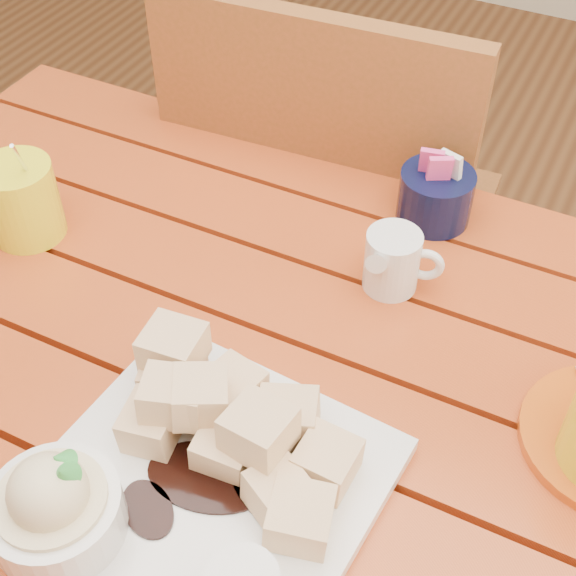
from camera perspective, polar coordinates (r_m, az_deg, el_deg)
The scene contains 6 objects.
table at distance 0.90m, azimuth -1.63°, elevation -10.68°, with size 1.20×0.79×0.75m.
dessert_plate at distance 0.72m, azimuth -8.00°, elevation -13.32°, with size 0.31×0.31×0.12m.
coffee_mug_left at distance 0.99m, azimuth -18.55°, elevation 6.03°, with size 0.12×0.09×0.14m.
cream_pitcher at distance 0.89m, azimuth 7.52°, elevation 1.94°, with size 0.09×0.08×0.07m.
sugar_caddy at distance 0.99m, azimuth 10.45°, elevation 6.52°, with size 0.09×0.09×0.10m.
chair_far at distance 1.33m, azimuth 3.22°, elevation 4.67°, with size 0.47×0.47×0.95m.
Camera 1 is at (0.25, -0.44, 1.39)m, focal length 50.00 mm.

